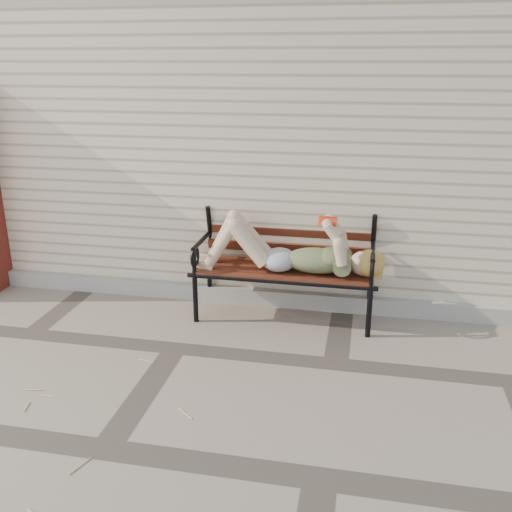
# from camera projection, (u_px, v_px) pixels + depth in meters

# --- Properties ---
(ground) EXTENTS (80.00, 80.00, 0.00)m
(ground) POSITION_uv_depth(u_px,v_px,m) (175.00, 348.00, 4.47)
(ground) COLOR gray
(ground) RESTS_ON ground
(house_wall) EXTENTS (8.00, 4.00, 3.00)m
(house_wall) POSITION_uv_depth(u_px,v_px,m) (252.00, 117.00, 6.76)
(house_wall) COLOR beige
(house_wall) RESTS_ON ground
(foundation_strip) EXTENTS (8.00, 0.10, 0.15)m
(foundation_strip) POSITION_uv_depth(u_px,v_px,m) (209.00, 292.00, 5.34)
(foundation_strip) COLOR gray
(foundation_strip) RESTS_ON ground
(garden_bench) EXTENTS (1.66, 0.66, 1.07)m
(garden_bench) POSITION_uv_depth(u_px,v_px,m) (286.00, 249.00, 4.90)
(garden_bench) COLOR black
(garden_bench) RESTS_ON ground
(reading_woman) EXTENTS (1.56, 0.35, 0.49)m
(reading_woman) POSITION_uv_depth(u_px,v_px,m) (286.00, 250.00, 4.76)
(reading_woman) COLOR #0B384F
(reading_woman) RESTS_ON ground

